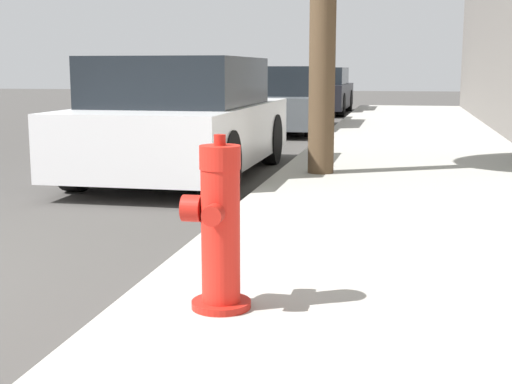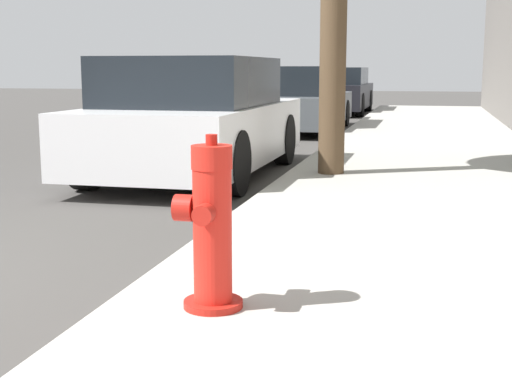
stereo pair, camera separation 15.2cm
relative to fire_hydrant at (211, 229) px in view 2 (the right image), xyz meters
The scene contains 5 objects.
sidewalk_slab 1.11m from the fire_hydrant, ahead, with size 3.09×40.00×0.16m.
fire_hydrant is the anchor object (origin of this frame).
parked_car_near 5.42m from the fire_hydrant, 109.25° to the left, with size 1.88×4.22×1.45m.
parked_car_mid 11.98m from the fire_hydrant, 98.39° to the left, with size 1.87×4.49×1.36m.
parked_car_far 18.00m from the fire_hydrant, 95.31° to the left, with size 1.80×4.28×1.35m.
Camera 2 is at (3.69, -3.29, 1.32)m, focal length 50.00 mm.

